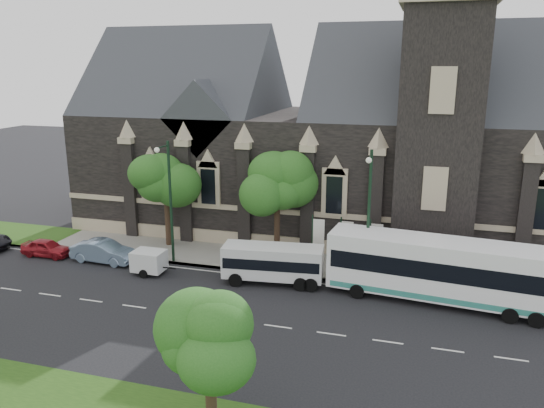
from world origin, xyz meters
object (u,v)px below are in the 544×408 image
at_px(shuttle_bus, 273,262).
at_px(car_far_red, 46,248).
at_px(street_lamp_mid, 169,196).
at_px(tree_park_east, 215,331).
at_px(tree_walk_left, 169,176).
at_px(box_trailer, 149,261).
at_px(banner_flag_left, 316,237).
at_px(sedan, 104,251).
at_px(banner_flag_center, 345,240).
at_px(tree_walk_right, 281,182).
at_px(tour_coach, 440,269).
at_px(street_lamp_near, 369,211).
at_px(banner_flag_right, 374,242).

distance_m(shuttle_bus, car_far_red, 17.95).
bearing_deg(car_far_red, street_lamp_mid, -83.44).
distance_m(tree_park_east, tree_walk_left, 23.36).
xyz_separation_m(street_lamp_mid, box_trailer, (-0.65, -2.18, -4.17)).
xyz_separation_m(street_lamp_mid, shuttle_bus, (8.06, -1.28, -3.63)).
distance_m(banner_flag_left, sedan, 15.65).
bearing_deg(tree_walk_left, street_lamp_mid, -63.53).
height_order(banner_flag_left, banner_flag_center, same).
bearing_deg(tree_park_east, banner_flag_center, 83.43).
bearing_deg(banner_flag_left, car_far_red, -171.18).
distance_m(tree_park_east, shuttle_bus, 15.60).
bearing_deg(box_trailer, shuttle_bus, 6.36).
bearing_deg(tree_walk_left, shuttle_bus, -26.39).
bearing_deg(tree_walk_right, banner_flag_center, -18.64).
bearing_deg(tour_coach, shuttle_bus, -173.89).
height_order(tree_walk_right, banner_flag_center, tree_walk_right).
xyz_separation_m(tree_walk_right, street_lamp_mid, (-7.21, -3.62, -0.71)).
bearing_deg(box_trailer, street_lamp_near, 8.90).
height_order(street_lamp_mid, shuttle_bus, street_lamp_mid).
distance_m(banner_flag_left, car_far_red, 20.48).
bearing_deg(shuttle_bus, tree_park_east, -88.51).
bearing_deg(tree_walk_right, box_trailer, -143.58).
bearing_deg(tree_walk_left, tree_walk_right, 0.06).
bearing_deg(banner_flag_left, tour_coach, -20.83).
bearing_deg(tree_walk_left, tree_park_east, -59.13).
relative_size(tree_walk_right, sedan, 1.59).
distance_m(banner_flag_right, shuttle_bus, 7.06).
bearing_deg(street_lamp_mid, car_far_red, -172.96).
bearing_deg(street_lamp_mid, tree_walk_right, 26.65).
xyz_separation_m(banner_flag_center, car_far_red, (-22.16, -3.13, -1.72)).
xyz_separation_m(tree_park_east, tour_coach, (8.39, 15.17, -2.49)).
relative_size(tree_park_east, street_lamp_near, 0.70).
bearing_deg(car_far_red, banner_flag_left, -81.67).
height_order(banner_flag_left, banner_flag_right, same).
height_order(tour_coach, shuttle_bus, tour_coach).
distance_m(street_lamp_mid, shuttle_bus, 8.93).
distance_m(street_lamp_near, banner_flag_center, 3.74).
relative_size(street_lamp_mid, tour_coach, 0.66).
bearing_deg(tree_walk_left, box_trailer, -78.84).
bearing_deg(sedan, street_lamp_near, -84.18).
xyz_separation_m(street_lamp_near, shuttle_bus, (-5.94, -1.28, -3.63)).
height_order(tree_walk_left, tour_coach, tree_walk_left).
bearing_deg(tree_walk_right, street_lamp_mid, -153.35).
xyz_separation_m(tree_park_east, sedan, (-15.17, 15.35, -3.81)).
relative_size(tree_walk_left, street_lamp_near, 0.85).
distance_m(banner_flag_left, tour_coach, 8.86).
bearing_deg(banner_flag_center, sedan, -170.24).
bearing_deg(sedan, tour_coach, -87.83).
relative_size(box_trailer, sedan, 0.64).
bearing_deg(tree_park_east, tree_walk_right, 98.42).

